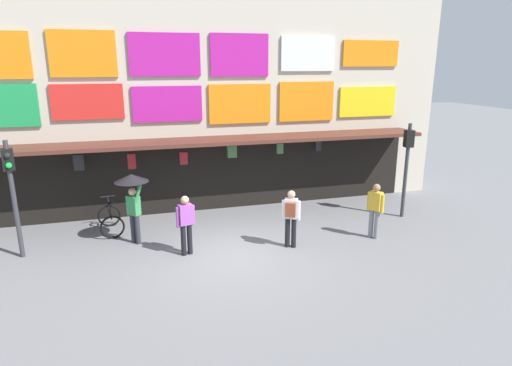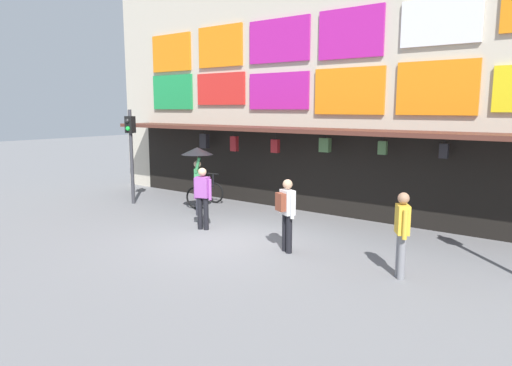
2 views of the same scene
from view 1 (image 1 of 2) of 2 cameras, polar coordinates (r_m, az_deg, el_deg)
ground_plane at (r=12.03m, az=-3.18°, el=-9.41°), size 80.00×80.00×0.00m
shopfront at (r=15.45m, az=-7.22°, el=11.29°), size 18.00×2.60×8.00m
traffic_light_near at (r=12.81m, az=-29.64°, el=0.25°), size 0.33×0.35×3.20m
traffic_light_far at (r=15.13m, az=19.37°, el=3.47°), size 0.31×0.34×3.20m
bicycle_parked at (r=14.11m, az=-18.66°, el=-4.68°), size 0.85×1.24×1.05m
pedestrian_in_black at (r=12.13m, az=4.64°, el=-4.20°), size 0.48×0.46×1.68m
pedestrian_in_blue at (r=11.80m, az=-9.27°, el=-5.10°), size 0.52×0.30×1.68m
pedestrian_with_umbrella at (r=12.66m, az=-16.06°, el=-0.79°), size 0.96×0.96×2.08m
pedestrian_in_green at (r=13.25m, az=15.48°, el=-3.18°), size 0.38×0.46×1.68m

